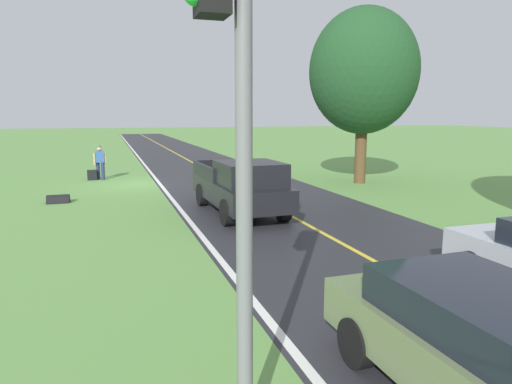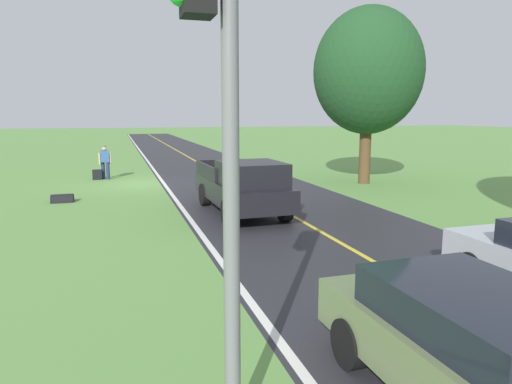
% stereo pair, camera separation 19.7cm
% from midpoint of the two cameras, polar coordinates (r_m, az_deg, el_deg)
% --- Properties ---
extents(ground_plane, '(200.00, 200.00, 0.00)m').
position_cam_midpoint_polar(ground_plane, '(22.69, -13.78, 0.98)').
color(ground_plane, '#609347').
extents(road_surface, '(6.93, 120.00, 0.00)m').
position_cam_midpoint_polar(road_surface, '(23.32, -3.06, 1.47)').
color(road_surface, '#28282D').
rests_on(road_surface, ground).
extents(lane_edge_line, '(0.16, 117.60, 0.00)m').
position_cam_midpoint_polar(lane_edge_line, '(22.77, -11.12, 1.11)').
color(lane_edge_line, silver).
rests_on(lane_edge_line, ground).
extents(lane_centre_line, '(0.14, 117.60, 0.00)m').
position_cam_midpoint_polar(lane_centre_line, '(23.32, -3.06, 1.48)').
color(lane_centre_line, gold).
rests_on(lane_centre_line, ground).
extents(hitchhiker_walking, '(0.62, 0.51, 1.75)m').
position_cam_midpoint_polar(hitchhiker_walking, '(24.79, -17.95, 3.77)').
color(hitchhiker_walking, navy).
rests_on(hitchhiker_walking, ground).
extents(suitcase_carried, '(0.47, 0.23, 0.52)m').
position_cam_midpoint_polar(suitcase_carried, '(24.77, -18.83, 2.05)').
color(suitcase_carried, black).
rests_on(suitcase_carried, ground).
extents(pickup_truck_passing, '(2.21, 5.45, 1.82)m').
position_cam_midpoint_polar(pickup_truck_passing, '(15.21, -1.19, 0.83)').
color(pickup_truck_passing, black).
rests_on(pickup_truck_passing, ground).
extents(traffic_light_mast, '(0.61, 0.32, 5.20)m').
position_cam_midpoint_polar(traffic_light_mast, '(4.22, -3.90, 13.43)').
color(traffic_light_mast, slate).
rests_on(traffic_light_mast, ground).
extents(tree_far_side_near, '(5.07, 5.07, 8.19)m').
position_cam_midpoint_polar(tree_far_side_near, '(22.76, 13.94, 14.26)').
color(tree_far_side_near, brown).
rests_on(tree_far_side_near, ground).
extents(sedan_ahead_same_lane, '(1.99, 4.43, 1.41)m').
position_cam_midpoint_polar(sedan_ahead_same_lane, '(5.79, 27.39, -17.30)').
color(sedan_ahead_same_lane, '#66754C').
rests_on(sedan_ahead_same_lane, ground).
extents(drainage_culvert, '(0.80, 0.60, 0.60)m').
position_cam_midpoint_polar(drainage_culvert, '(18.93, -22.52, -1.14)').
color(drainage_culvert, black).
rests_on(drainage_culvert, ground).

